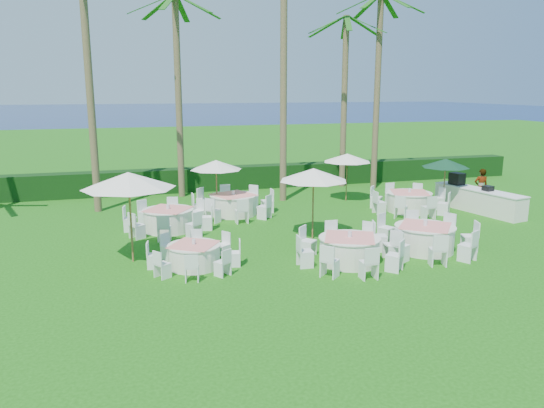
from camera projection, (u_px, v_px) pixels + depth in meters
The scene contains 21 objects.
ground at pixel (306, 256), 17.02m from camera, with size 120.00×120.00×0.00m, color #19530E.
hedge at pixel (229, 178), 28.14m from camera, with size 34.00×1.00×1.20m, color black.
ocean at pixel (141, 113), 112.58m from camera, with size 260.00×260.00×0.00m, color #061D41.
banquet_table_a at pixel (194, 255), 15.88m from camera, with size 2.79×2.79×0.86m.
banquet_table_b at pixel (349, 249), 16.23m from camera, with size 3.30×3.30×0.99m.
banquet_table_c at pixel (425, 238), 17.43m from camera, with size 3.42×3.42×1.03m.
banquet_table_d at pixel (169, 219), 19.96m from camera, with size 3.31×3.31×1.00m.
banquet_table_e at pixel (233, 204), 22.43m from camera, with size 3.47×3.47×1.04m.
banquet_table_f at pixel (409, 201), 23.06m from camera, with size 3.38×3.38×1.02m.
umbrella_a at pixel (129, 180), 15.89m from camera, with size 2.83×2.83×2.81m.
umbrella_b at pixel (313, 175), 18.47m from camera, with size 2.43×2.43×2.54m.
umbrella_c at pixel (216, 165), 22.19m from camera, with size 2.19×2.19×2.32m.
umbrella_d at pixel (347, 158), 24.90m from camera, with size 2.27×2.27×2.26m.
umbrella_green at pixel (446, 163), 23.40m from camera, with size 2.08×2.08×2.22m.
buffet_table at pixel (478, 199), 22.99m from camera, with size 1.78×4.41×1.53m.
staff_person at pixel (481, 187), 24.05m from camera, with size 0.62×0.41×1.71m, color gray.
palm_a at pixel (89, 73), 21.92m from camera, with size 4.41×4.08×10.76m.
palm_b at pixel (178, 89), 25.26m from camera, with size 4.39×4.19×9.50m.
palm_c at pixel (284, 62), 24.06m from camera, with size 4.18×4.39×11.84m.
palm_d at pixel (344, 95), 28.07m from camera, with size 4.38×4.23×8.94m.
palm_e at pixel (377, 85), 27.37m from camera, with size 4.23×4.38×9.92m.
Camera 1 is at (-5.65, -15.30, 5.27)m, focal length 35.00 mm.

